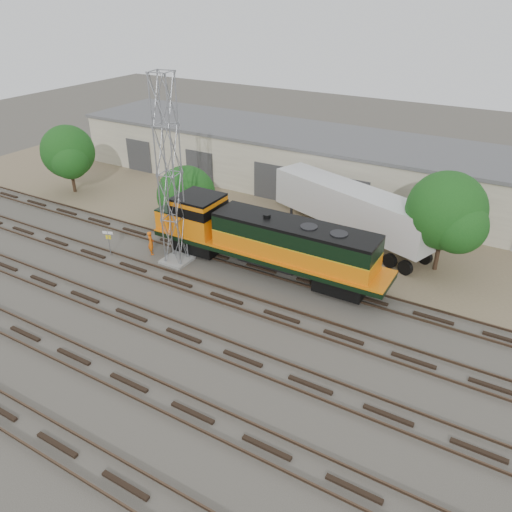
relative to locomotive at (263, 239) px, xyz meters
The scene contains 12 objects.
ground 6.47m from the locomotive, 90.96° to the right, with size 140.00×140.00×0.00m, color #47423A.
dirt_strip 9.32m from the locomotive, 90.64° to the left, with size 80.00×16.00×0.02m, color #726047.
tracks 9.30m from the locomotive, 90.64° to the right, with size 80.00×20.40×0.28m.
warehouse 16.98m from the locomotive, 90.19° to the left, with size 58.40×10.40×5.30m.
locomotive is the anchor object (origin of this frame).
signal_tower 7.54m from the locomotive, 160.71° to the right, with size 1.95×1.95×13.21m.
sign_post 11.61m from the locomotive, 160.60° to the right, with size 0.78×0.28×1.98m.
worker 8.77m from the locomotive, 165.67° to the right, with size 0.67×0.44×1.84m, color orange.
semi_trailer 8.42m from the locomotive, 63.13° to the left, with size 14.22×7.40×4.34m.
tree_west 23.57m from the locomotive, behind, with size 5.21×4.96×6.49m.
tree_mid 10.54m from the locomotive, 156.62° to the left, with size 5.23×4.98×4.98m.
tree_east 12.55m from the locomotive, 29.02° to the left, with size 5.60×5.33×7.20m.
Camera 1 is at (15.22, -20.75, 17.74)m, focal length 35.00 mm.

